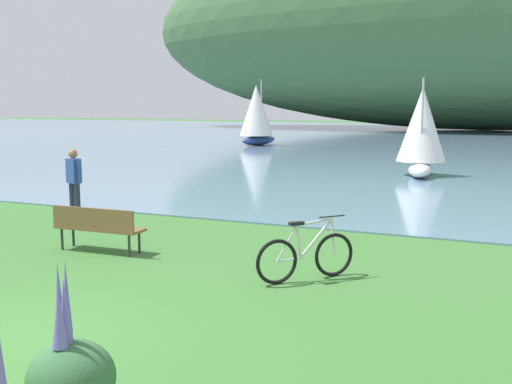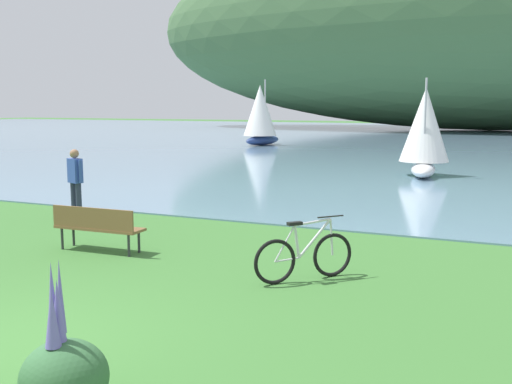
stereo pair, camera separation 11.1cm
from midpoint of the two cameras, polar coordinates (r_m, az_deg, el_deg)
ground_plane at (r=7.81m, az=-23.17°, el=-13.35°), size 200.00×200.00×0.00m
bay_water at (r=53.13m, az=18.17°, el=4.79°), size 180.00×80.00×0.04m
distant_hillside at (r=72.35m, az=21.21°, el=15.12°), size 81.43×28.00×24.32m
park_bench_near_camera at (r=11.88m, az=-15.00°, el=-3.05°), size 1.82×0.55×0.88m
bicycle_leaning_near_bench at (r=9.72m, az=4.43°, el=-6.02°), size 1.20×1.38×1.01m
person_at_shoreline at (r=15.57m, az=-16.96°, el=1.18°), size 0.58×0.33×1.71m
echium_bush_mid_cluster at (r=5.92m, az=-17.61°, el=-15.95°), size 0.79×0.79×1.41m
sailboat_nearest_to_shore at (r=24.48m, az=15.22°, el=5.63°), size 2.16×3.30×3.77m
sailboat_mid_bay at (r=41.80m, az=-0.03°, el=7.33°), size 2.58×3.95×4.50m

